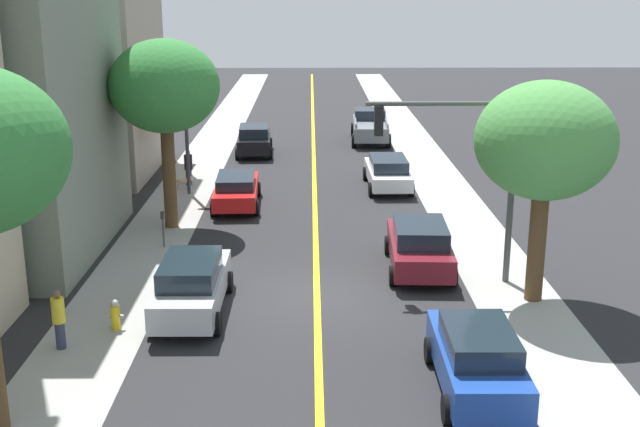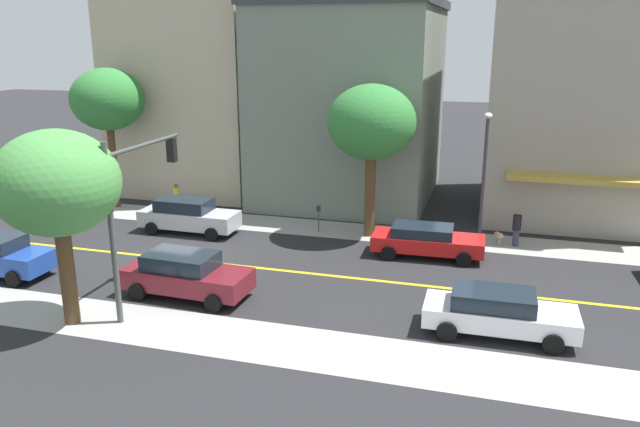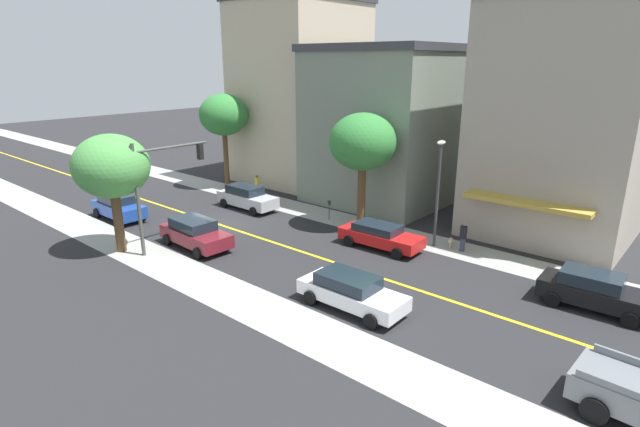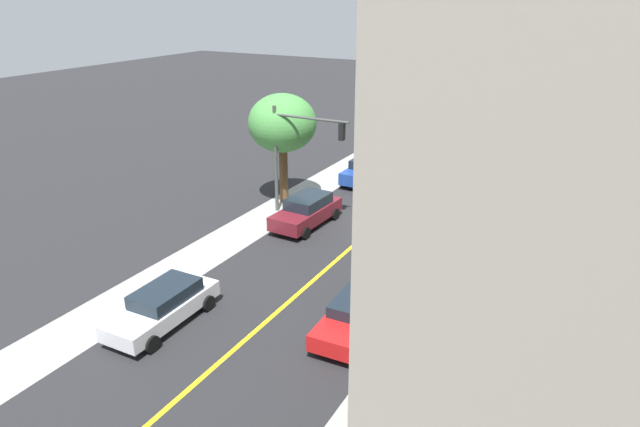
{
  "view_description": "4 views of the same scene",
  "coord_description": "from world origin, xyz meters",
  "views": [
    {
      "loc": [
        -0.18,
        -22.58,
        8.98
      ],
      "look_at": [
        0.15,
        4.33,
        1.32
      ],
      "focal_mm": 44.87,
      "sensor_mm": 36.0,
      "label": 1
    },
    {
      "loc": [
        22.4,
        12.8,
        9.28
      ],
      "look_at": [
        -2.05,
        5.73,
        1.94
      ],
      "focal_mm": 34.87,
      "sensor_mm": 36.0,
      "label": 2
    },
    {
      "loc": [
        18.66,
        24.64,
        10.14
      ],
      "look_at": [
        -1.53,
        7.25,
        1.86
      ],
      "focal_mm": 27.74,
      "sensor_mm": 36.0,
      "label": 3
    },
    {
      "loc": [
        -10.69,
        26.72,
        11.94
      ],
      "look_at": [
        1.18,
        4.72,
        1.98
      ],
      "focal_mm": 31.55,
      "sensor_mm": 36.0,
      "label": 4
    }
  ],
  "objects": [
    {
      "name": "traffic_light_mast",
      "position": [
        4.57,
        1.07,
        4.06
      ],
      "size": [
        4.62,
        0.32,
        6.11
      ],
      "rotation": [
        0.0,
        0.0,
        3.14
      ],
      "color": "#474C47",
      "rests_on": "ground"
    },
    {
      "name": "black_sedan_left_curb",
      "position": [
        -3.29,
        21.06,
        0.84
      ],
      "size": [
        2.12,
        4.46,
        1.61
      ],
      "rotation": [
        0.0,
        0.0,
        1.61
      ],
      "color": "black",
      "rests_on": "ground"
    },
    {
      "name": "white_sedan_right_curb",
      "position": [
        3.38,
        13.22,
        0.78
      ],
      "size": [
        2.05,
        4.8,
        1.48
      ],
      "rotation": [
        0.0,
        0.0,
        1.58
      ],
      "color": "silver",
      "rests_on": "ground"
    },
    {
      "name": "pedestrian_yellow_shirt",
      "position": [
        -6.62,
        -3.65,
        0.84
      ],
      "size": [
        0.33,
        0.33,
        1.59
      ],
      "rotation": [
        0.0,
        0.0,
        3.38
      ],
      "color": "#33384C",
      "rests_on": "ground"
    },
    {
      "name": "blue_sedan_right_curb",
      "position": [
        3.59,
        -6.05,
        0.84
      ],
      "size": [
        1.96,
        4.37,
        1.63
      ],
      "rotation": [
        0.0,
        0.0,
        1.56
      ],
      "color": "#1E429E",
      "rests_on": "ground"
    },
    {
      "name": "road_centerline_stripe",
      "position": [
        0.0,
        0.0,
        0.0
      ],
      "size": [
        0.2,
        126.0,
        0.0
      ],
      "primitive_type": "cube",
      "color": "yellow",
      "rests_on": "ground"
    },
    {
      "name": "pedestrian_black_shirt",
      "position": [
        -5.88,
        13.92,
        0.87
      ],
      "size": [
        0.38,
        0.38,
        1.67
      ],
      "rotation": [
        0.0,
        0.0,
        2.58
      ],
      "color": "#33384C",
      "rests_on": "ground"
    },
    {
      "name": "street_tree_right_corner",
      "position": [
        6.44,
        -0.45,
        4.75
      ],
      "size": [
        3.98,
        3.98,
        6.49
      ],
      "color": "brown",
      "rests_on": "ground"
    },
    {
      "name": "street_lamp",
      "position": [
        -5.64,
        12.31,
        3.76
      ],
      "size": [
        0.7,
        0.36,
        6.03
      ],
      "color": "#38383D",
      "rests_on": "ground"
    },
    {
      "name": "ground_plane",
      "position": [
        0.0,
        0.0,
        0.0
      ],
      "size": [
        140.0,
        140.0,
        0.0
      ],
      "primitive_type": "plane",
      "color": "#262628"
    },
    {
      "name": "brick_apartment_block",
      "position": [
        -13.12,
        16.54,
        6.89
      ],
      "size": [
        11.7,
        8.91,
        13.76
      ],
      "rotation": [
        0.0,
        0.0,
        -1.57
      ],
      "color": "#A39989",
      "rests_on": "ground"
    },
    {
      "name": "sidewalk_left",
      "position": [
        -5.96,
        0.0,
        0.0
      ],
      "size": [
        2.67,
        126.0,
        0.01
      ],
      "primitive_type": "cube",
      "color": "#9E9E99",
      "rests_on": "ground"
    },
    {
      "name": "fire_hydrant",
      "position": [
        -5.49,
        -2.46,
        0.42
      ],
      "size": [
        0.44,
        0.24,
        0.85
      ],
      "color": "yellow",
      "rests_on": "ground"
    },
    {
      "name": "street_tree_left_far",
      "position": [
        -6.76,
        -7.49,
        5.91
      ],
      "size": [
        3.91,
        3.91,
        7.62
      ],
      "color": "brown",
      "rests_on": "ground"
    },
    {
      "name": "tan_rowhouse",
      "position": [
        -13.13,
        -5.02,
        7.57
      ],
      "size": [
        9.69,
        8.92,
        15.12
      ],
      "rotation": [
        0.0,
        0.0,
        -1.57
      ],
      "color": "beige",
      "rests_on": "ground"
    },
    {
      "name": "silver_sedan_left_curb",
      "position": [
        -3.55,
        -1.36,
        0.86
      ],
      "size": [
        1.96,
        4.78,
        1.67
      ],
      "rotation": [
        0.0,
        0.0,
        1.57
      ],
      "color": "#B7BABF",
      "rests_on": "ground"
    },
    {
      "name": "street_tree_left_near",
      "position": [
        -5.57,
        7.18,
        5.38
      ],
      "size": [
        4.09,
        4.09,
        7.17
      ],
      "color": "brown",
      "rests_on": "ground"
    },
    {
      "name": "corner_shop_building",
      "position": [
        -13.13,
        4.49,
        5.62
      ],
      "size": [
        11.53,
        9.69,
        11.21
      ],
      "rotation": [
        0.0,
        0.0,
        -1.57
      ],
      "color": "gray",
      "rests_on": "ground"
    },
    {
      "name": "red_sedan_left_curb",
      "position": [
        -3.32,
        10.16,
        0.74
      ],
      "size": [
        2.08,
        4.82,
        1.38
      ],
      "rotation": [
        0.0,
        0.0,
        1.61
      ],
      "color": "red",
      "rests_on": "ground"
    },
    {
      "name": "sidewalk_right",
      "position": [
        5.96,
        0.0,
        0.0
      ],
      "size": [
        2.67,
        126.0,
        0.01
      ],
      "primitive_type": "cube",
      "color": "#9E9E99",
      "rests_on": "ground"
    },
    {
      "name": "parking_meter",
      "position": [
        -5.44,
        4.68,
        0.86
      ],
      "size": [
        0.12,
        0.18,
        1.3
      ],
      "color": "#4C4C51",
      "rests_on": "ground"
    },
    {
      "name": "small_dog",
      "position": [
        -5.98,
        13.16,
        0.39
      ],
      "size": [
        0.79,
        0.48,
        0.59
      ],
      "rotation": [
        0.0,
        0.0,
        0.34
      ],
      "color": "#C6B28C",
      "rests_on": "ground"
    },
    {
      "name": "maroon_sedan_right_curb",
      "position": [
        3.37,
        2.18,
        0.84
      ],
      "size": [
        2.25,
        4.75,
        1.63
      ],
      "rotation": [
        0.0,
        0.0,
        1.53
      ],
      "color": "maroon",
      "rests_on": "ground"
    }
  ]
}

